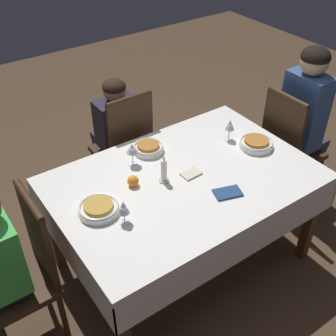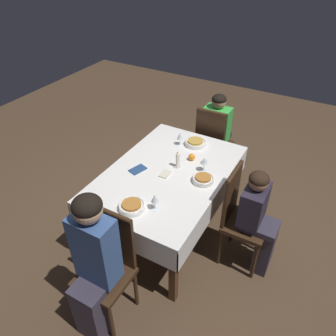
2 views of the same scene
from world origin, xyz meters
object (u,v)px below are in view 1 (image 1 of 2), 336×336
Objects in this scene: chair_south at (125,146)px; wine_glass_south at (132,149)px; chair_west at (288,146)px; wine_glass_east at (123,208)px; person_adult_denim at (306,119)px; napkin_spare_side at (228,193)px; bowl_south at (148,148)px; orange_fruit at (133,181)px; wine_glass_west at (230,126)px; bowl_west at (256,143)px; candle_centerpiece at (164,172)px; bowl_east at (99,208)px; dining_table at (184,188)px; person_child_dark at (114,133)px; napkin_red_folded at (191,174)px; chair_east at (26,269)px.

wine_glass_south is at bearing 66.68° from chair_south.
wine_glass_east is (1.46, 0.17, 0.29)m from chair_west.
napkin_spare_side is (1.02, 0.31, 0.02)m from person_adult_denim.
bowl_south is 1.31× the size of wine_glass_south.
orange_fruit is at bearing -129.80° from wine_glass_east.
wine_glass_west is at bearing 169.01° from wine_glass_south.
bowl_west is (0.56, 0.06, 0.04)m from person_adult_denim.
candle_centerpiece is at bearing 158.57° from orange_fruit.
person_adult_denim is at bearing -179.09° from bowl_east.
dining_table is 7.11× the size of bowl_west.
bowl_east is at bearing -22.82° from napkin_spare_side.
bowl_south is 2.95× the size of orange_fruit.
wine_glass_west reaches higher than orange_fruit.
wine_glass_west is 0.55m from bowl_south.
person_child_dark is at bearing -90.00° from chair_south.
wine_glass_south is 2.25× the size of orange_fruit.
bowl_south is (-0.52, -0.32, 0.00)m from bowl_east.
bowl_east is 0.60m from napkin_red_folded.
chair_west is 0.96m from napkin_red_folded.
candle_centerpiece is (0.60, 0.11, -0.04)m from wine_glass_west.
person_adult_denim reaches higher than bowl_east.
wine_glass_south is 0.84× the size of napkin_spare_side.
bowl_east is (1.68, 0.03, 0.04)m from person_adult_denim.
candle_centerpiece reaches higher than orange_fruit.
bowl_west is at bearing 95.93° from person_adult_denim.
bowl_east is (1.03, 0.13, -0.08)m from wine_glass_west.
wine_glass_south reaches higher than napkin_spare_side.
person_child_dark is at bearing -122.78° from bowl_east.
napkin_spare_side is (-0.14, 0.60, -0.02)m from bowl_south.
bowl_east is (1.53, 0.03, 0.22)m from chair_west.
napkin_red_folded is (-0.08, 0.35, -0.02)m from bowl_south.
wine_glass_east is (0.49, 1.02, 0.26)m from person_child_dark.
wine_glass_south is (0.66, -0.13, 0.01)m from wine_glass_west.
chair_east is (0.98, -0.05, -0.11)m from dining_table.
bowl_south is (0.04, 0.55, 0.19)m from person_child_dark.
chair_west reaches higher than napkin_red_folded.
orange_fruit is at bearing 3.56° from wine_glass_west.
person_adult_denim is at bearing -179.72° from candle_centerpiece.
wine_glass_south reaches higher than napkin_red_folded.
wine_glass_south is (1.31, -0.24, 0.12)m from person_adult_denim.
bowl_west reaches higher than dining_table.
dining_table is at bearing 94.95° from bowl_south.
bowl_west is 0.81m from wine_glass_south.
person_child_dark is 5.82× the size of napkin_spare_side.
chair_west is at bearing 177.28° from orange_fruit.
chair_west and chair_east have the same top height.
napkin_spare_side is (-0.23, 0.30, -0.06)m from candle_centerpiece.
chair_west is 4.49× the size of bowl_east.
bowl_east is 1.48× the size of wine_glass_south.
chair_east is 0.48m from bowl_east.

